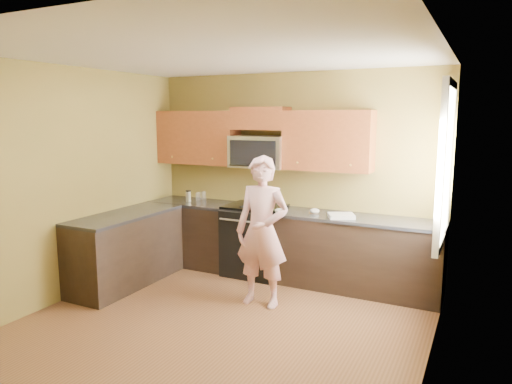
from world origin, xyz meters
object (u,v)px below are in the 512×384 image
Objects in this scene: woman at (262,232)px; stove at (255,240)px; frying_pan at (254,206)px; travel_mug at (189,201)px; microwave at (259,167)px; butter_tub at (270,209)px.

stove is at bearing 119.08° from woman.
woman is 3.47× the size of frying_pan.
stove is 1.15m from travel_mug.
woman is (0.54, -1.03, -0.60)m from microwave.
butter_tub is (0.20, 0.04, -0.03)m from frying_pan.
frying_pan is at bearing 119.88° from woman.
travel_mug is (-1.06, -0.01, 0.45)m from stove.
microwave is 0.53m from frying_pan.
microwave is (0.00, 0.12, 0.97)m from stove.
stove is 1.94× the size of frying_pan.
woman is at bearing -62.34° from microwave.
travel_mug is at bearing -173.67° from frying_pan.
stove is 0.48m from frying_pan.
travel_mug is (-1.08, 0.05, -0.03)m from frying_pan.
microwave reaches higher than butter_tub.
travel_mug is (-1.06, -0.14, -0.53)m from microwave.
woman is at bearing -29.09° from travel_mug.
woman is 1.83m from travel_mug.
microwave is at bearing 115.92° from woman.
microwave reaches higher than travel_mug.
frying_pan is (0.02, -0.18, -0.50)m from microwave.
butter_tub reaches higher than stove.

